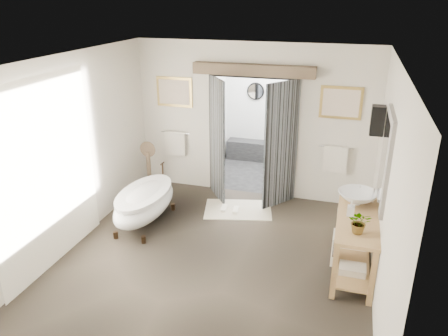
{
  "coord_description": "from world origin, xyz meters",
  "views": [
    {
      "loc": [
        1.72,
        -5.2,
        3.68
      ],
      "look_at": [
        0.0,
        0.6,
        1.25
      ],
      "focal_mm": 35.0,
      "sensor_mm": 36.0,
      "label": 1
    }
  ],
  "objects_px": {
    "rug": "(238,209)",
    "basin": "(357,198)",
    "vanity": "(353,238)",
    "clawfoot_tub": "(145,202)"
  },
  "relations": [
    {
      "from": "clawfoot_tub",
      "to": "basin",
      "type": "height_order",
      "value": "basin"
    },
    {
      "from": "clawfoot_tub",
      "to": "basin",
      "type": "distance_m",
      "value": 3.44
    },
    {
      "from": "basin",
      "to": "vanity",
      "type": "bearing_deg",
      "value": -108.74
    },
    {
      "from": "rug",
      "to": "basin",
      "type": "xyz_separation_m",
      "value": [
        2.0,
        -0.91,
        0.94
      ]
    },
    {
      "from": "vanity",
      "to": "basin",
      "type": "distance_m",
      "value": 0.6
    },
    {
      "from": "rug",
      "to": "clawfoot_tub",
      "type": "bearing_deg",
      "value": -146.38
    },
    {
      "from": "vanity",
      "to": "clawfoot_tub",
      "type": "bearing_deg",
      "value": 173.39
    },
    {
      "from": "vanity",
      "to": "rug",
      "type": "xyz_separation_m",
      "value": [
        -2.01,
        1.32,
        -0.5
      ]
    },
    {
      "from": "clawfoot_tub",
      "to": "vanity",
      "type": "bearing_deg",
      "value": -6.61
    },
    {
      "from": "vanity",
      "to": "rug",
      "type": "distance_m",
      "value": 2.45
    }
  ]
}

